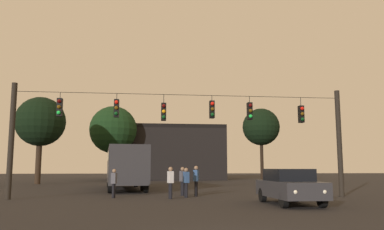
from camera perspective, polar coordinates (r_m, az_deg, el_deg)
name	(u,v)px	position (r m, az deg, el deg)	size (l,w,h in m)	color
ground_plane	(169,187)	(32.86, -3.30, -10.38)	(168.00, 168.00, 0.00)	black
overhead_signal_span	(184,129)	(21.13, -1.12, -1.99)	(17.85, 0.44, 5.93)	black
city_bus	(125,164)	(29.67, -9.63, -6.98)	(3.58, 11.19, 3.00)	#2D2D33
car_near_right	(289,186)	(17.78, 13.90, -9.90)	(1.82, 4.35, 1.52)	#2D2D33
pedestrian_crossing_left	(170,181)	(20.47, -3.13, -9.48)	(0.33, 0.41, 1.61)	black
pedestrian_crossing_center	(196,179)	(22.19, 0.59, -9.25)	(0.36, 0.43, 1.68)	black
pedestrian_crossing_right	(114,182)	(21.41, -11.23, -9.45)	(0.31, 0.40, 1.51)	black
pedestrian_near_bus	(186,181)	(21.35, -0.86, -9.50)	(0.33, 0.41, 1.56)	black
pedestrian_trailing	(182,180)	(22.83, -1.39, -9.31)	(0.34, 0.42, 1.61)	black
corner_building	(167,154)	(56.71, -3.70, -5.60)	(14.92, 12.97, 7.21)	black
tree_left_silhouette	(261,127)	(40.61, 9.96, -1.75)	(3.75, 3.75, 7.58)	black
tree_behind_building	(40,122)	(42.06, -21.07, -0.95)	(4.91, 4.91, 8.61)	#2D2116
tree_right_far	(113,130)	(49.67, -11.33, -2.10)	(5.81, 5.81, 9.18)	#2D2116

